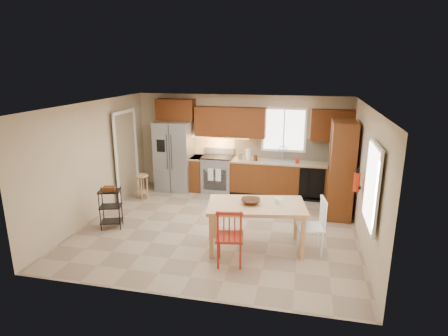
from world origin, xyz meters
name	(u,v)px	position (x,y,z in m)	size (l,w,h in m)	color
floor	(219,227)	(0.00, 0.00, 0.00)	(5.50, 5.50, 0.00)	#9E8970
ceiling	(218,105)	(0.00, 0.00, 2.50)	(5.50, 5.00, 0.02)	silver
wall_back	(241,143)	(0.00, 2.50, 1.25)	(5.50, 0.02, 2.50)	#CCB793
wall_front	(176,217)	(0.00, -2.50, 1.25)	(5.50, 0.02, 2.50)	#CCB793
wall_left	(93,161)	(-2.75, 0.00, 1.25)	(0.02, 5.00, 2.50)	#CCB793
wall_right	(365,177)	(2.75, 0.00, 1.25)	(0.02, 5.00, 2.50)	#CCB793
refrigerator	(175,156)	(-1.70, 2.12, 0.91)	(0.92, 0.75, 1.82)	gray
range_stove	(218,174)	(-0.55, 2.19, 0.46)	(0.76, 0.63, 0.92)	gray
base_cabinet_narrow	(198,173)	(-1.10, 2.20, 0.45)	(0.30, 0.60, 0.90)	brown
base_cabinet_run	(289,179)	(1.29, 2.20, 0.45)	(2.92, 0.60, 0.90)	brown
dishwasher	(312,184)	(1.85, 1.91, 0.45)	(0.60, 0.02, 0.78)	black
backsplash	(291,149)	(1.29, 2.48, 1.18)	(2.92, 0.03, 0.55)	beige
upper_over_fridge	(176,110)	(-1.70, 2.33, 2.10)	(1.00, 0.35, 0.55)	#5A270F
upper_left_block	(230,122)	(-0.25, 2.33, 1.83)	(1.80, 0.35, 0.75)	#5A270F
upper_right_block	(332,125)	(2.25, 2.33, 1.83)	(1.00, 0.35, 0.75)	#5A270F
window_back	(284,130)	(1.10, 2.48, 1.65)	(1.12, 0.04, 1.12)	white
sink	(282,163)	(1.10, 2.20, 0.86)	(0.62, 0.46, 0.16)	gray
undercab_glow	(219,137)	(-0.55, 2.30, 1.43)	(1.60, 0.30, 0.01)	#FFBF66
soap_bottle	(298,159)	(1.48, 2.10, 1.00)	(0.09, 0.09, 0.19)	red
paper_towel	(248,155)	(0.25, 2.15, 1.04)	(0.12, 0.12, 0.28)	white
canister_steel	(240,156)	(0.05, 2.15, 0.99)	(0.11, 0.11, 0.18)	gray
canister_wood	(256,158)	(0.45, 2.12, 0.97)	(0.10, 0.10, 0.14)	#522E15
pantry	(341,169)	(2.43, 1.20, 1.05)	(0.50, 0.95, 2.10)	brown
fire_extinguisher	(357,182)	(2.63, 0.15, 1.10)	(0.12, 0.12, 0.36)	red
window_right	(372,186)	(2.68, -1.15, 1.45)	(0.04, 1.02, 1.32)	white
doorway	(126,156)	(-2.67, 1.30, 1.05)	(0.04, 0.95, 2.10)	#8C7A59
dining_table	(256,227)	(0.86, -0.75, 0.42)	(1.71, 0.96, 0.83)	tan
chair_red	(230,236)	(0.51, -1.40, 0.50)	(0.47, 0.47, 1.01)	maroon
chair_white	(310,226)	(1.81, -0.70, 0.50)	(0.47, 0.47, 1.01)	white
table_bowl	(251,204)	(0.76, -0.75, 0.84)	(0.35, 0.35, 0.09)	#522E15
table_jar	(278,202)	(1.24, -0.64, 0.88)	(0.14, 0.14, 0.16)	white
bar_stool	(143,187)	(-2.23, 1.22, 0.31)	(0.30, 0.30, 0.62)	tan
utility_cart	(111,208)	(-2.13, -0.52, 0.42)	(0.42, 0.32, 0.83)	black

